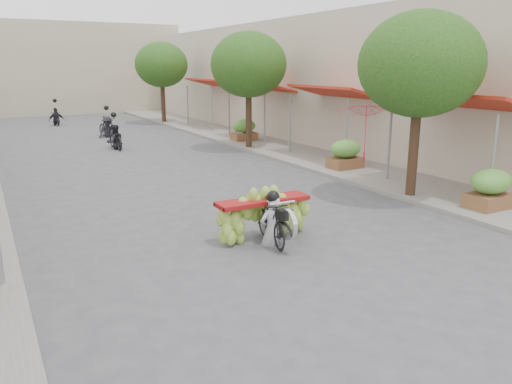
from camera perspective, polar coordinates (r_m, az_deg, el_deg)
The scene contains 16 objects.
ground at distance 8.97m, azimuth 11.12°, elevation -10.94°, with size 120.00×120.00×0.00m, color #525156.
sidewalk_right at distance 24.76m, azimuth 1.36°, elevation 5.66°, with size 4.00×60.00×0.12m, color gray.
shophouse_row_right at distance 26.58m, azimuth 12.09°, elevation 12.32°, with size 9.77×40.00×6.00m.
far_building at distance 44.47m, azimuth -22.59°, elevation 12.90°, with size 20.00×6.00×7.00m, color #B6A98F.
street_tree_near at distance 14.77m, azimuth 18.25°, elevation 13.62°, with size 3.40×3.40×5.25m.
street_tree_mid at distance 22.82m, azimuth -0.87°, elevation 14.31°, with size 3.40×3.40×5.25m.
street_tree_far at distance 33.89m, azimuth -10.75°, elevation 14.08°, with size 3.40×3.40×5.25m.
produce_crate_near at distance 14.45m, azimuth 25.25°, elevation 0.65°, with size 1.20×0.88×1.16m.
produce_crate_mid at distance 18.51m, azimuth 10.19°, elevation 4.54°, with size 1.20×0.88×1.16m.
produce_crate_far at distance 25.15m, azimuth -1.38°, elevation 7.30°, with size 1.20×0.88×1.16m.
banana_motorbike at distance 10.88m, azimuth 1.37°, elevation -2.29°, with size 2.20×1.87×2.01m.
market_umbrella at distance 17.16m, azimuth 12.72°, elevation 9.98°, with size 2.60×2.60×1.98m.
pedestrian at distance 25.06m, azimuth -1.78°, elevation 8.01°, with size 1.05×0.96×1.83m.
bg_motorbike_a at distance 24.03m, azimuth -15.83°, elevation 6.47°, with size 0.81×1.80×1.95m.
bg_motorbike_b at distance 28.05m, azimuth -16.64°, elevation 7.67°, with size 1.17×1.97×1.95m.
bg_motorbike_c at distance 34.81m, azimuth -21.90°, elevation 8.44°, with size 0.98×1.45×1.95m.
Camera 1 is at (-5.33, -6.14, 3.79)m, focal length 35.00 mm.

